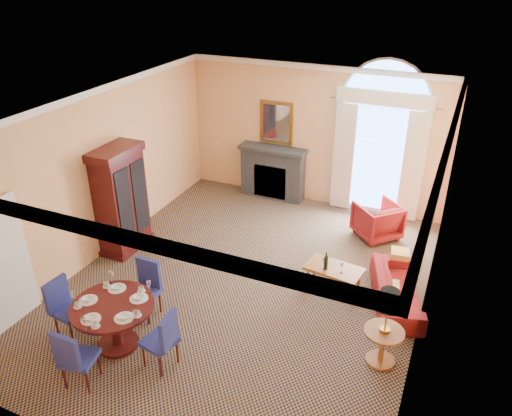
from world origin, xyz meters
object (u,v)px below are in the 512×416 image
at_px(armoire, 121,201).
at_px(coffee_table, 334,270).
at_px(dining_table, 114,315).
at_px(side_table, 386,318).
at_px(armchair, 377,220).
at_px(sofa, 396,289).

xyz_separation_m(armoire, coffee_table, (4.21, 0.21, -0.57)).
height_order(dining_table, coffee_table, dining_table).
bearing_deg(side_table, dining_table, -161.15).
xyz_separation_m(armchair, side_table, (0.80, -3.55, 0.42)).
relative_size(armchair, coffee_table, 0.81).
bearing_deg(side_table, coffee_table, 129.40).
distance_m(armoire, coffee_table, 4.25).
relative_size(armoire, dining_table, 1.73).
distance_m(dining_table, coffee_table, 3.68).
relative_size(armchair, side_table, 0.67).
bearing_deg(armchair, armoire, -17.45).
height_order(armoire, sofa, armoire).
height_order(armchair, side_table, side_table).
height_order(coffee_table, side_table, side_table).
xyz_separation_m(armoire, sofa, (5.27, 0.36, -0.76)).
relative_size(sofa, coffee_table, 1.75).
relative_size(dining_table, sofa, 0.68).
bearing_deg(coffee_table, armchair, 90.66).
xyz_separation_m(sofa, armchair, (-0.75, 2.05, 0.11)).
height_order(sofa, coffee_table, coffee_table).
height_order(armchair, coffee_table, coffee_table).
bearing_deg(armchair, side_table, 57.21).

